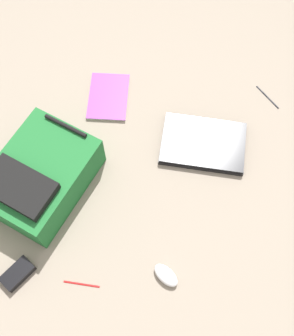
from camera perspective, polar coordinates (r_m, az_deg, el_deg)
The scene contains 8 objects.
ground_plane at distance 1.72m, azimuth -1.51°, elevation -0.77°, with size 3.69×3.69×0.00m, color gray.
backpack at distance 1.67m, azimuth -14.43°, elevation -1.17°, with size 0.41×0.50×0.20m.
laptop at distance 1.78m, azimuth 7.70°, elevation 3.35°, with size 0.38×0.28×0.03m.
book_red at distance 1.91m, azimuth -5.30°, elevation 9.68°, with size 0.22×0.28×0.02m.
computer_mouse at distance 1.58m, azimuth 2.61°, elevation -14.45°, with size 0.06×0.10×0.04m, color silver.
power_brick at distance 1.65m, azimuth -17.29°, elevation -13.63°, with size 0.07×0.12×0.03m, color black.
pen_black at distance 1.98m, azimuth 16.17°, elevation 9.33°, with size 0.01×0.01×0.15m, color black.
pen_blue at distance 1.61m, azimuth -8.94°, elevation -15.40°, with size 0.01×0.01×0.14m, color red.
Camera 1 is at (0.23, -0.67, 1.57)m, focal length 44.57 mm.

